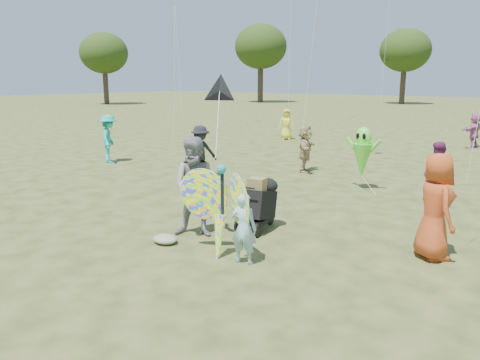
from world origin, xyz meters
name	(u,v)px	position (x,y,z in m)	size (l,w,h in m)	color
ground	(196,259)	(0.00, 0.00, 0.00)	(160.00, 160.00, 0.00)	#51592B
child_girl	(244,229)	(0.74, 0.37, 0.60)	(0.44, 0.29, 1.21)	#98C4D7
adult_man	(197,187)	(-0.83, 0.95, 0.97)	(0.94, 0.73, 1.94)	gray
grey_bag	(165,239)	(-1.01, 0.25, 0.08)	(0.49, 0.40, 0.16)	gray
crowd_a	(435,206)	(3.15, 2.52, 0.91)	(0.89, 0.58, 1.82)	#B5441C
crowd_b	(200,152)	(-4.47, 5.10, 0.81)	(1.04, 0.60, 1.62)	black
crowd_d	(305,149)	(-2.35, 7.86, 0.77)	(1.43, 0.46, 1.54)	tan
crowd_e	(437,172)	(2.15, 6.47, 0.75)	(0.73, 0.57, 1.50)	#6E245C
crowd_g	(287,124)	(-7.28, 14.68, 0.76)	(0.75, 0.49, 1.53)	yellow
crowd_i	(109,139)	(-8.96, 5.11, 0.87)	(1.13, 0.65, 1.74)	#1FAAA2
crowd_j	(474,130)	(0.88, 17.13, 0.78)	(1.44, 0.46, 1.55)	#B56799
jogging_stroller	(260,200)	(-0.07, 1.99, 0.61)	(0.60, 1.09, 1.09)	black
butterfly_kite	(221,210)	(0.21, 0.41, 0.82)	(1.74, 0.75, 1.80)	#E22349
delta_kite_rig	(220,92)	(-1.84, 2.88, 2.72)	(1.87, 2.16, 1.58)	black
alien_kite	(362,155)	(0.14, 6.59, 0.97)	(1.12, 0.69, 1.74)	#5EEB37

